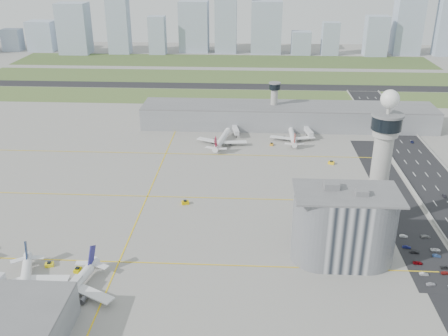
# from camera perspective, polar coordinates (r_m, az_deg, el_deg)

# --- Properties ---
(ground) EXTENTS (1000.00, 1000.00, 0.00)m
(ground) POSITION_cam_1_polar(r_m,az_deg,el_deg) (233.39, -0.47, -6.83)
(ground) COLOR #9B9890
(grass_strip_0) EXTENTS (480.00, 50.00, 0.08)m
(grass_strip_0) POSITION_cam_1_polar(r_m,az_deg,el_deg) (443.05, -1.26, 8.16)
(grass_strip_0) COLOR #526C33
(grass_strip_0) RESTS_ON ground
(grass_strip_1) EXTENTS (480.00, 60.00, 0.08)m
(grass_strip_1) POSITION_cam_1_polar(r_m,az_deg,el_deg) (515.53, -0.62, 10.39)
(grass_strip_1) COLOR #495D2C
(grass_strip_1) RESTS_ON ground
(grass_strip_2) EXTENTS (480.00, 70.00, 0.08)m
(grass_strip_2) POSITION_cam_1_polar(r_m,az_deg,el_deg) (593.53, -0.11, 12.16)
(grass_strip_2) COLOR #455C2B
(grass_strip_2) RESTS_ON ground
(runway) EXTENTS (480.00, 22.00, 0.10)m
(runway) POSITION_cam_1_polar(r_m,az_deg,el_deg) (478.71, -0.92, 9.35)
(runway) COLOR black
(runway) RESTS_ON ground
(barrier_left) EXTENTS (0.60, 500.00, 1.20)m
(barrier_left) POSITION_cam_1_polar(r_m,az_deg,el_deg) (248.85, 23.60, -6.79)
(barrier_left) COLOR #9E9E99
(barrier_left) RESTS_ON ground
(landside_road) EXTENTS (18.00, 260.00, 0.08)m
(landside_road) POSITION_cam_1_polar(r_m,az_deg,el_deg) (237.34, 21.84, -8.17)
(landside_road) COLOR black
(landside_road) RESTS_ON ground
(parking_lot) EXTENTS (20.00, 44.00, 0.10)m
(parking_lot) POSITION_cam_1_polar(r_m,az_deg,el_deg) (227.14, 22.25, -9.75)
(parking_lot) COLOR black
(parking_lot) RESTS_ON ground
(taxiway_line_h_0) EXTENTS (260.00, 0.60, 0.01)m
(taxiway_line_h_0) POSITION_cam_1_polar(r_m,az_deg,el_deg) (214.38, -11.90, -10.46)
(taxiway_line_h_0) COLOR yellow
(taxiway_line_h_0) RESTS_ON ground
(taxiway_line_h_1) EXTENTS (260.00, 0.60, 0.01)m
(taxiway_line_h_1) POSITION_cam_1_polar(r_m,az_deg,el_deg) (264.65, -8.75, -3.22)
(taxiway_line_h_1) COLOR yellow
(taxiway_line_h_1) RESTS_ON ground
(taxiway_line_h_2) EXTENTS (260.00, 0.60, 0.01)m
(taxiway_line_h_2) POSITION_cam_1_polar(r_m,az_deg,el_deg) (318.30, -6.67, 1.66)
(taxiway_line_h_2) COLOR yellow
(taxiway_line_h_2) RESTS_ON ground
(taxiway_line_v) EXTENTS (0.60, 260.00, 0.01)m
(taxiway_line_v) POSITION_cam_1_polar(r_m,az_deg,el_deg) (264.65, -8.75, -3.22)
(taxiway_line_v) COLOR yellow
(taxiway_line_v) RESTS_ON ground
(control_tower) EXTENTS (14.00, 14.00, 64.50)m
(control_tower) POSITION_cam_1_polar(r_m,az_deg,el_deg) (232.38, 17.65, 1.47)
(control_tower) COLOR #ADAAA5
(control_tower) RESTS_ON ground
(secondary_tower) EXTENTS (8.60, 8.60, 31.90)m
(secondary_tower) POSITION_cam_1_polar(r_m,az_deg,el_deg) (364.96, 5.75, 7.71)
(secondary_tower) COLOR #ADAAA5
(secondary_tower) RESTS_ON ground
(admin_building) EXTENTS (42.00, 24.00, 33.50)m
(admin_building) POSITION_cam_1_polar(r_m,az_deg,el_deg) (209.99, 13.53, -6.48)
(admin_building) COLOR #B2B2B7
(admin_building) RESTS_ON ground
(terminal_pier) EXTENTS (210.00, 32.00, 15.80)m
(terminal_pier) POSITION_cam_1_polar(r_m,az_deg,el_deg) (366.78, 7.26, 5.94)
(terminal_pier) COLOR gray
(terminal_pier) RESTS_ON ground
(airplane_near_b) EXTENTS (43.88, 47.48, 10.87)m
(airplane_near_b) POSITION_cam_1_polar(r_m,az_deg,el_deg) (205.76, -21.93, -11.63)
(airplane_near_b) COLOR white
(airplane_near_b) RESTS_ON ground
(airplane_near_c) EXTENTS (41.82, 46.64, 11.41)m
(airplane_near_c) POSITION_cam_1_polar(r_m,az_deg,el_deg) (195.70, -17.31, -12.77)
(airplane_near_c) COLOR white
(airplane_near_c) RESTS_ON ground
(airplane_far_a) EXTENTS (40.17, 45.12, 11.22)m
(airplane_far_a) POSITION_cam_1_polar(r_m,az_deg,el_deg) (330.04, -0.23, 3.68)
(airplane_far_a) COLOR white
(airplane_far_a) RESTS_ON ground
(airplane_far_b) EXTENTS (30.91, 36.30, 10.12)m
(airplane_far_b) POSITION_cam_1_polar(r_m,az_deg,el_deg) (340.10, 7.84, 3.97)
(airplane_far_b) COLOR white
(airplane_far_b) RESTS_ON ground
(jet_bridge_near_2) EXTENTS (5.39, 14.31, 5.70)m
(jet_bridge_near_2) POSITION_cam_1_polar(r_m,az_deg,el_deg) (192.91, -18.15, -14.55)
(jet_bridge_near_2) COLOR silver
(jet_bridge_near_2) RESTS_ON ground
(jet_bridge_far_0) EXTENTS (5.39, 14.31, 5.70)m
(jet_bridge_far_0) POSITION_cam_1_polar(r_m,az_deg,el_deg) (352.35, 1.19, 4.51)
(jet_bridge_far_0) COLOR silver
(jet_bridge_far_0) RESTS_ON ground
(jet_bridge_far_1) EXTENTS (5.39, 14.31, 5.70)m
(jet_bridge_far_1) POSITION_cam_1_polar(r_m,az_deg,el_deg) (354.35, 9.32, 4.31)
(jet_bridge_far_1) COLOR silver
(jet_bridge_far_1) RESTS_ON ground
(tug_1) EXTENTS (2.67, 3.55, 1.90)m
(tug_1) POSITION_cam_1_polar(r_m,az_deg,el_deg) (212.16, -16.39, -11.07)
(tug_1) COLOR #D4BF02
(tug_1) RESTS_ON ground
(tug_2) EXTENTS (3.78, 2.98, 1.95)m
(tug_2) POSITION_cam_1_polar(r_m,az_deg,el_deg) (218.83, -19.34, -10.33)
(tug_2) COLOR yellow
(tug_2) RESTS_ON ground
(tug_3) EXTENTS (4.23, 3.50, 2.12)m
(tug_3) POSITION_cam_1_polar(r_m,az_deg,el_deg) (254.27, -4.46, -3.91)
(tug_3) COLOR #DBB201
(tug_3) RESTS_ON ground
(tug_4) EXTENTS (2.58, 3.34, 1.75)m
(tug_4) POSITION_cam_1_polar(r_m,az_deg,el_deg) (330.86, 5.46, 2.74)
(tug_4) COLOR orange
(tug_4) RESTS_ON ground
(tug_5) EXTENTS (4.10, 3.50, 2.01)m
(tug_5) POSITION_cam_1_polar(r_m,az_deg,el_deg) (307.19, 12.16, 0.63)
(tug_5) COLOR yellow
(tug_5) RESTS_ON ground
(car_lot_0) EXTENTS (3.68, 1.82, 1.21)m
(car_lot_0) POSITION_cam_1_polar(r_m,az_deg,el_deg) (212.38, 22.57, -12.13)
(car_lot_0) COLOR silver
(car_lot_0) RESTS_ON ground
(car_lot_1) EXTENTS (3.65, 1.41, 1.19)m
(car_lot_1) POSITION_cam_1_polar(r_m,az_deg,el_deg) (217.13, 21.89, -11.17)
(car_lot_1) COLOR #ADADAD
(car_lot_1) RESTS_ON ground
(car_lot_2) EXTENTS (4.01, 2.03, 1.09)m
(car_lot_2) POSITION_cam_1_polar(r_m,az_deg,el_deg) (223.12, 21.27, -10.07)
(car_lot_2) COLOR maroon
(car_lot_2) RESTS_ON ground
(car_lot_3) EXTENTS (4.12, 2.17, 1.14)m
(car_lot_3) POSITION_cam_1_polar(r_m,az_deg,el_deg) (229.85, 20.95, -8.96)
(car_lot_3) COLOR #252529
(car_lot_3) RESTS_ON ground
(car_lot_4) EXTENTS (3.91, 2.11, 1.26)m
(car_lot_4) POSITION_cam_1_polar(r_m,az_deg,el_deg) (232.14, 20.15, -8.46)
(car_lot_4) COLOR navy
(car_lot_4) RESTS_ON ground
(car_lot_5) EXTENTS (3.65, 1.68, 1.16)m
(car_lot_5) POSITION_cam_1_polar(r_m,az_deg,el_deg) (239.88, 19.83, -7.33)
(car_lot_5) COLOR silver
(car_lot_5) RESTS_ON ground
(car_lot_7) EXTENTS (4.21, 2.15, 1.17)m
(car_lot_7) POSITION_cam_1_polar(r_m,az_deg,el_deg) (221.13, 24.04, -10.89)
(car_lot_7) COLOR maroon
(car_lot_7) RESTS_ON ground
(car_lot_8) EXTENTS (3.82, 1.67, 1.28)m
(car_lot_8) POSITION_cam_1_polar(r_m,az_deg,el_deg) (224.30, 23.97, -10.34)
(car_lot_8) COLOR #28292B
(car_lot_8) RESTS_ON ground
(car_lot_9) EXTENTS (3.61, 1.59, 1.15)m
(car_lot_9) POSITION_cam_1_polar(r_m,az_deg,el_deg) (230.78, 23.13, -9.20)
(car_lot_9) COLOR navy
(car_lot_9) RESTS_ON ground
(car_lot_10) EXTENTS (4.19, 2.04, 1.15)m
(car_lot_10) POSITION_cam_1_polar(r_m,az_deg,el_deg) (234.69, 23.02, -8.60)
(car_lot_10) COLOR white
(car_lot_10) RESTS_ON ground
(car_lot_11) EXTENTS (4.14, 1.75, 1.19)m
(car_lot_11) POSITION_cam_1_polar(r_m,az_deg,el_deg) (243.13, 22.05, -7.26)
(car_lot_11) COLOR #979797
(car_lot_11) RESTS_ON ground
(car_hw_1) EXTENTS (1.64, 3.72, 1.19)m
(car_hw_1) POSITION_cam_1_polar(r_m,az_deg,el_deg) (285.05, 23.85, -2.93)
(car_hw_1) COLOR black
(car_hw_1) RESTS_ON ground
(car_hw_2) EXTENTS (2.37, 4.13, 1.09)m
(car_hw_2) POSITION_cam_1_polar(r_m,az_deg,el_deg) (357.22, 20.71, 2.82)
(car_hw_2) COLOR navy
(car_hw_2) RESTS_ON ground
(car_hw_4) EXTENTS (2.12, 3.94, 1.27)m
(car_hw_4) POSITION_cam_1_polar(r_m,az_deg,el_deg) (412.00, 16.45, 6.08)
(car_hw_4) COLOR #9497AE
(car_hw_4) RESTS_ON ground
(skyline_bldg_2) EXTENTS (22.81, 18.25, 26.79)m
(skyline_bldg_2) POSITION_cam_1_polar(r_m,az_deg,el_deg) (708.15, -23.00, 13.34)
(skyline_bldg_2) COLOR #9EADC1
(skyline_bldg_2) RESTS_ON ground
(skyline_bldg_3) EXTENTS (32.30, 25.84, 36.93)m
(skyline_bldg_3) POSITION_cam_1_polar(r_m,az_deg,el_deg) (692.75, -20.06, 14.00)
(skyline_bldg_3) COLOR #9EADC1
(skyline_bldg_3) RESTS_ON ground
(skyline_bldg_4) EXTENTS (35.81, 28.65, 60.36)m
(skyline_bldg_4) POSITION_cam_1_polar(r_m,az_deg,el_deg) (659.03, -16.75, 15.02)
(skyline_bldg_4) COLOR #9EADC1
(skyline_bldg_4) RESTS_ON ground
(skyline_bldg_5) EXTENTS (25.49, 20.39, 66.89)m
(skyline_bldg_5) POSITION_cam_1_polar(r_m,az_deg,el_deg) (646.99, -11.94, 15.64)
(skyline_bldg_5) COLOR #9EADC1
(skyline_bldg_5) RESTS_ON ground
(skyline_bldg_6) EXTENTS (20.04, 16.03, 45.20)m
(skyline_bldg_6) POSITION_cam_1_polar(r_m,az_deg,el_deg) (636.53, -7.62, 14.81)
(skyline_bldg_6) COLOR #9EADC1
(skyline_bldg_6) RESTS_ON ground
(skyline_bldg_7) EXTENTS (35.76, 28.61, 61.22)m
(skyline_bldg_7) POSITION_cam_1_polar(r_m,az_deg,el_deg) (647.63, -3.44, 15.84)
(skyline_bldg_7) COLOR #9EADC1
(skyline_bldg_7) RESTS_ON ground
(skyline_bldg_8) EXTENTS (26.33, 21.06, 83.39)m
(skyline_bldg_8) POSITION_cam_1_polar(r_m,az_deg,el_deg) (637.69, 0.21, 16.76)
(skyline_bldg_8) COLOR #9EADC1
(skyline_bldg_8) RESTS_ON ground
(skyline_bldg_9) EXTENTS (36.96, 29.57, 62.11)m
(skyline_bldg_9) POSITION_cam_1_polar(r_m,az_deg,el_deg) (639.23, 4.84, 15.74)
(skyline_bldg_9) COLOR #9EADC1
(skyline_bldg_9) RESTS_ON ground
(skyline_bldg_10) EXTENTS (23.01, 18.41, 27.75)m
(skyline_bldg_10) POSITION_cam_1_polar(r_m,az_deg,el_deg) (635.92, 8.79, 13.94)
(skyline_bldg_10) COLOR #9EADC1
(skyline_bldg_10) RESTS_ON ground
(skyline_bldg_11) EXTENTS (20.22, 16.18, 38.97)m
(skyline_bldg_11) POSITION_cam_1_polar(r_m,az_deg,el_deg) (638.97, 12.05, 14.26)
(skyline_bldg_11) COLOR #9EADC1
(skyline_bldg_11) RESTS_ON ground
(skyline_bldg_12) EXTENTS (26.14, 20.92, 46.89)m
(skyline_bldg_12) POSITION_cam_1_polar(r_m,az_deg,el_deg) (646.64, 16.98, 14.24)
(skyline_bldg_12) COLOR #9EADC1
(skyline_bldg_12) RESTS_ON ground
(skyline_bldg_13) EXTENTS (32.26, 25.81, 81.20)m
(skyline_bldg_13) POSITION_cam_1_polar(r_m,az_deg,el_deg) (665.91, 20.31, 15.57)
(skyline_bldg_13) COLOR #9EADC1
(skyline_bldg_13) RESTS_ON ground
(skyline_bldg_14) EXTENTS (21.59, 17.28, 68.75)m
(skyline_bldg_14) POSITION_cam_1_polar(r_m,az_deg,el_deg) (673.81, 24.04, 14.55)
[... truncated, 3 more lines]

